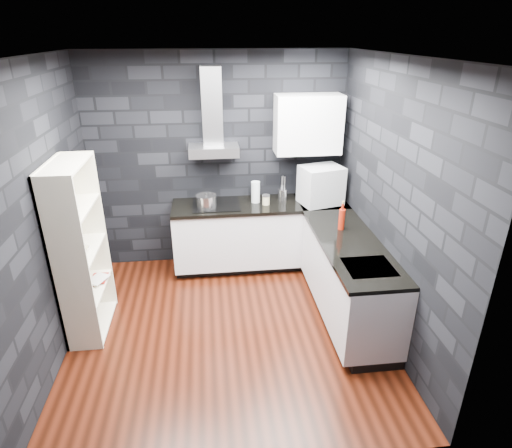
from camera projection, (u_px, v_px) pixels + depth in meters
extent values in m
plane|color=#3D1409|center=(228.00, 329.00, 4.53)|extent=(3.20, 3.20, 0.00)
plane|color=silver|center=(219.00, 56.00, 3.42)|extent=(3.20, 3.20, 0.00)
cube|color=black|center=(218.00, 163.00, 5.44)|extent=(3.20, 0.05, 2.70)
cube|color=black|center=(238.00, 317.00, 2.50)|extent=(3.20, 0.05, 2.70)
cube|color=black|center=(42.00, 220.00, 3.80)|extent=(0.05, 3.20, 2.70)
cube|color=black|center=(392.00, 204.00, 4.15)|extent=(0.05, 3.20, 2.70)
cube|color=black|center=(259.00, 261.00, 5.77)|extent=(2.18, 0.50, 0.10)
cube|color=black|center=(348.00, 310.00, 4.74)|extent=(0.50, 1.78, 0.10)
cube|color=white|center=(260.00, 233.00, 5.56)|extent=(2.20, 0.60, 0.76)
cube|color=white|center=(348.00, 277.00, 4.56)|extent=(0.60, 1.80, 0.76)
cube|color=black|center=(260.00, 205.00, 5.39)|extent=(2.20, 0.62, 0.04)
cube|color=black|center=(351.00, 244.00, 4.40)|extent=(0.62, 1.80, 0.04)
cube|color=black|center=(322.00, 202.00, 5.48)|extent=(0.62, 0.62, 0.04)
cube|color=#B0AFB4|center=(214.00, 150.00, 5.18)|extent=(0.60, 0.34, 0.12)
cube|color=#B0AFB4|center=(212.00, 106.00, 5.03)|extent=(0.24, 0.20, 0.90)
cube|color=white|center=(308.00, 124.00, 5.17)|extent=(0.80, 0.35, 0.70)
cube|color=black|center=(216.00, 205.00, 5.33)|extent=(0.58, 0.50, 0.01)
cube|color=#B0AFB4|center=(369.00, 267.00, 3.94)|extent=(0.44, 0.40, 0.01)
cylinder|color=silver|center=(207.00, 202.00, 5.21)|extent=(0.27, 0.27, 0.14)
cylinder|color=silver|center=(256.00, 192.00, 5.37)|extent=(0.11, 0.11, 0.27)
cylinder|color=#CABF8E|center=(266.00, 200.00, 5.33)|extent=(0.11, 0.11, 0.11)
cylinder|color=silver|center=(283.00, 195.00, 5.47)|extent=(0.14, 0.14, 0.14)
cube|color=#B6BABE|center=(321.00, 186.00, 5.31)|extent=(0.57, 0.49, 0.49)
cylinder|color=maroon|center=(342.00, 219.00, 4.64)|extent=(0.07, 0.07, 0.23)
cube|color=#EBE5CA|center=(81.00, 251.00, 4.22)|extent=(0.42, 0.83, 1.80)
imported|color=white|center=(78.00, 251.00, 4.14)|extent=(0.24, 0.24, 0.05)
imported|color=maroon|center=(90.00, 271.00, 4.51)|extent=(0.16, 0.03, 0.22)
imported|color=#B2B2B2|center=(90.00, 269.00, 4.49)|extent=(0.16, 0.09, 0.23)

